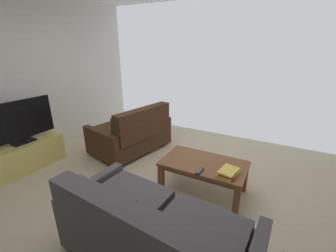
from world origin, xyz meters
TOP-DOWN VIEW (x-y plane):
  - ground_plane at (0.00, 0.00)m, footprint 5.21×4.84m
  - wall_right at (2.61, 0.00)m, footprint 0.12×4.84m
  - sofa_main at (-0.46, 0.97)m, footprint 1.78×0.96m
  - loveseat_near at (1.08, -0.85)m, footprint 1.15×1.51m
  - coffee_table at (-0.49, -0.28)m, footprint 1.08×0.63m
  - tv_stand at (2.21, 0.45)m, footprint 0.46×1.08m
  - flat_tv at (2.21, 0.45)m, footprint 0.21×1.04m
  - book_stack at (-0.84, -0.15)m, footprint 0.24×0.31m
  - tv_remote at (-0.52, -0.04)m, footprint 0.06×0.16m

SIDE VIEW (x-z plane):
  - ground_plane at x=0.00m, z-range -0.01..0.00m
  - tv_stand at x=2.21m, z-range 0.00..0.45m
  - loveseat_near at x=1.08m, z-range -0.08..0.80m
  - sofa_main at x=-0.46m, z-range -0.06..0.79m
  - coffee_table at x=-0.49m, z-range 0.15..0.60m
  - tv_remote at x=-0.52m, z-range 0.44..0.47m
  - book_stack at x=-0.84m, z-range 0.44..0.51m
  - flat_tv at x=2.21m, z-range 0.47..1.13m
  - wall_right at x=2.61m, z-range 0.00..2.73m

